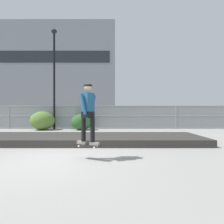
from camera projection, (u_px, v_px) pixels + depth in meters
The scene contains 11 objects.
ground_plane at pixel (58, 160), 5.30m from camera, with size 120.00×120.00×0.00m, color gray.
gravel_berm at pixel (77, 139), 8.34m from camera, with size 11.12×2.78×0.30m, color #33302D.
skateboard at pixel (88, 145), 5.28m from camera, with size 0.81×0.53×0.07m.
skater at pixel (88, 110), 5.28m from camera, with size 0.69×0.62×1.75m.
chain_fence at pixel (92, 117), 14.64m from camera, with size 26.81×0.06×1.85m.
street_lamp at pixel (54, 68), 14.29m from camera, with size 0.44×0.44×7.81m.
parked_car_near at pixel (56, 117), 17.03m from camera, with size 4.56×2.27×1.66m.
parked_car_mid at pixel (118, 117), 16.78m from camera, with size 4.44×2.02×1.66m.
library_building at pixel (57, 75), 44.79m from camera, with size 27.85×12.88×20.66m.
shrub_left at pixel (42, 121), 13.65m from camera, with size 1.80×1.47×1.39m.
shrub_center at pixel (81, 122), 13.65m from camera, with size 1.55×1.27×1.20m.
Camera 1 is at (1.56, -5.29, 1.41)m, focal length 29.42 mm.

